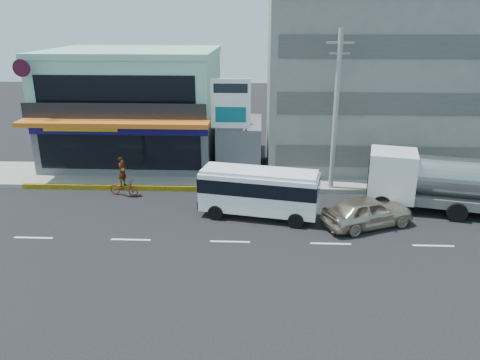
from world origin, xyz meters
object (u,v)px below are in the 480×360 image
Objects in this scene: satellite_dish at (240,124)px; minibus at (259,189)px; motorcycle_rider at (124,183)px; sedan at (368,212)px; concrete_building at (376,68)px; utility_pole_near at (336,112)px; tanker_truck at (440,182)px; billboard at (231,109)px; shop_building at (136,109)px.

minibus is (1.41, -7.79, -1.95)m from satellite_dish.
sedan is at bearing -15.57° from motorcycle_rider.
concrete_building is 20.17m from motorcycle_rider.
minibus is at bearing -137.57° from utility_pole_near.
minibus reaches higher than motorcycle_rider.
motorcycle_rider is (-13.04, -1.27, -4.32)m from utility_pole_near.
sedan is at bearing -153.16° from tanker_truck.
minibus is at bearing -19.09° from motorcycle_rider.
sedan is 0.56× the size of tanker_truck.
minibus is at bearing -79.72° from satellite_dish.
utility_pole_near is (-4.00, -7.60, -1.85)m from concrete_building.
concrete_building is 1.60× the size of utility_pole_near.
satellite_dish is 11.72m from sedan.
tanker_truck is 3.54× the size of motorcycle_rider.
billboard is 0.78× the size of tanker_truck.
minibus is (-4.59, -4.19, -3.53)m from utility_pole_near.
motorcycle_rider is at bearing 174.75° from tanker_truck.
shop_building is 8.54m from satellite_dish.
satellite_dish is (8.00, -2.95, -0.42)m from shop_building.
utility_pole_near reaches higher than shop_building.
concrete_building is 14.51m from sedan.
motorcycle_rider is at bearing -145.32° from satellite_dish.
tanker_truck is at bearing -27.86° from utility_pole_near.
shop_building is at bearing 154.94° from utility_pole_near.
concrete_building reaches higher than utility_pole_near.
satellite_dish is 0.22× the size of billboard.
billboard is 6.75m from utility_pole_near.
satellite_dish is 0.15× the size of utility_pole_near.
minibus reaches higher than sedan.
satellite_dish is at bearing 15.62° from sedan.
minibus is (1.91, -5.99, -3.30)m from billboard.
utility_pole_near is (14.00, -6.55, 1.15)m from shop_building.
concrete_building is 8.79m from utility_pole_near.
concrete_building reaches higher than shop_building.
concrete_building is at bearing -35.88° from sedan.
utility_pole_near reaches higher than tanker_truck.
utility_pole_near reaches higher than minibus.
concrete_building is (18.00, 1.05, 3.00)m from shop_building.
concrete_building is at bearing 53.94° from minibus.
utility_pole_near is (6.00, -3.60, 1.57)m from satellite_dish.
satellite_dish is 2.31m from billboard.
utility_pole_near is at bearing -117.76° from concrete_building.
minibus is (-8.59, -11.79, -5.38)m from concrete_building.
minibus is 10.30m from tanker_truck.
billboard reaches higher than tanker_truck.
billboard is (-0.50, -1.80, 1.35)m from satellite_dish.
motorcycle_rider is at bearing -82.96° from shop_building.
motorcycle_rider is (-17.04, -8.87, -6.17)m from concrete_building.
tanker_truck is 18.78m from motorcycle_rider.
concrete_building is at bearing 28.92° from billboard.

